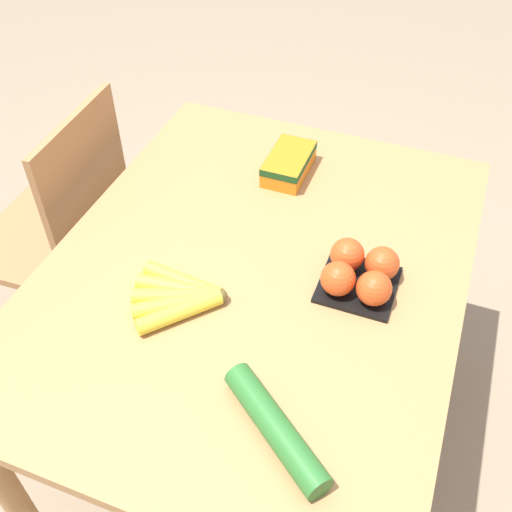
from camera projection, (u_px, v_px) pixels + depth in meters
ground_plane at (256, 431)px, 1.90m from camera, size 12.00×12.00×0.00m
dining_table at (256, 295)px, 1.44m from camera, size 1.20×0.93×0.75m
chair at (65, 235)px, 1.83m from camera, size 0.44×0.42×0.92m
banana_bunch at (180, 296)px, 1.28m from camera, size 0.19×0.20×0.04m
tomato_pack at (360, 273)px, 1.30m from camera, size 0.17×0.17×0.09m
carrot_bag at (289, 162)px, 1.60m from camera, size 0.18×0.10×0.06m
cucumber_near at (276, 427)px, 1.05m from camera, size 0.20×0.25×0.05m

